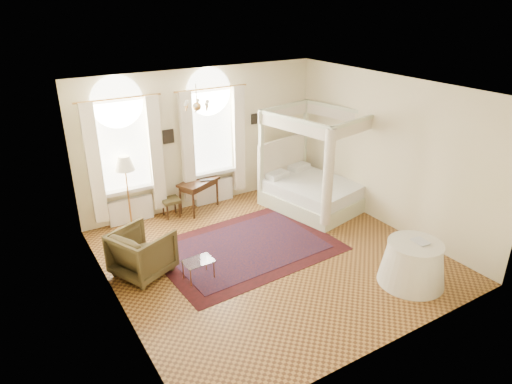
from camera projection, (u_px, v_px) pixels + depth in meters
ground at (271, 256)px, 9.09m from camera, size 6.00×6.00×0.00m
room_walls at (272, 162)px, 8.31m from camera, size 6.00×6.00×6.00m
window_left at (125, 161)px, 9.84m from camera, size 1.62×0.27×3.29m
window_right at (213, 146)px, 10.85m from camera, size 1.62×0.27×3.29m
chandelier at (197, 105)px, 8.44m from camera, size 0.51×0.45×0.50m
wall_pictures at (206, 129)px, 10.71m from camera, size 2.54×0.03×0.39m
canopy_bed at (314, 187)px, 10.98m from camera, size 2.20×2.51×2.37m
nightstand at (300, 175)px, 12.38m from camera, size 0.52×0.50×0.58m
nightstand_lamp at (301, 155)px, 12.28m from camera, size 0.25×0.25×0.36m
writing_desk at (199, 185)px, 10.81m from camera, size 1.13×0.89×0.75m
laptop at (206, 179)px, 10.82m from camera, size 0.37×0.29×0.03m
stool at (171, 202)px, 10.57m from camera, size 0.40×0.40×0.45m
armchair at (142, 252)px, 8.37m from camera, size 1.27×1.26×0.88m
coffee_table at (198, 263)px, 8.25m from camera, size 0.56×0.40×0.37m
floor_lamp at (125, 167)px, 9.70m from camera, size 0.43×0.43×1.66m
oriental_rug at (246, 247)px, 9.39m from camera, size 3.70×2.75×0.01m
side_table at (413, 263)px, 8.12m from camera, size 1.18×1.18×0.80m
book at (416, 243)px, 7.94m from camera, size 0.24×0.31×0.03m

